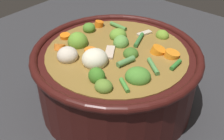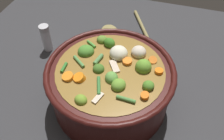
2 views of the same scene
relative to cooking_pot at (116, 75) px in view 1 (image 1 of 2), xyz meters
name	(u,v)px [view 1 (image 1 of 2)]	position (x,y,z in m)	size (l,w,h in m)	color
ground_plane	(116,101)	(0.00, 0.00, -0.07)	(1.10, 1.10, 0.00)	#2D2D30
cooking_pot	(116,75)	(0.00, 0.00, 0.00)	(0.32, 0.32, 0.15)	#38110F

